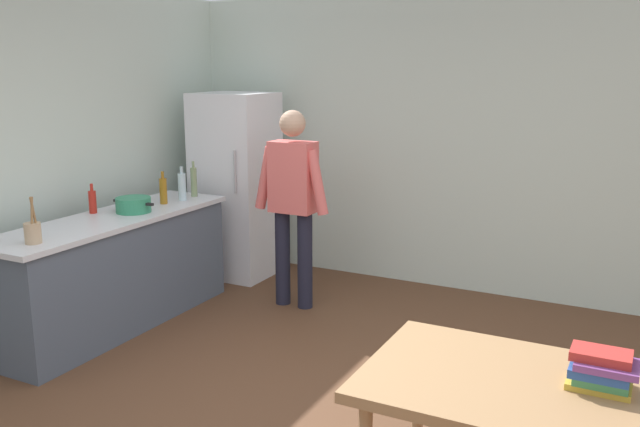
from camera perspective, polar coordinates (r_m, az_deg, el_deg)
wall_back at (r=6.40m, az=10.33°, el=5.76°), size 6.40×0.12×2.70m
kitchen_counter at (r=5.69m, az=-16.79°, el=-4.67°), size 0.64×2.20×0.90m
refrigerator at (r=6.74m, az=-7.03°, el=2.34°), size 0.70×0.67×1.80m
person at (r=5.77m, az=-2.28°, el=1.49°), size 0.70×0.22×1.70m
dining_table at (r=3.16m, az=16.92°, el=-14.67°), size 1.40×0.90×0.75m
cooking_pot at (r=5.70m, az=-15.35°, el=0.71°), size 0.40×0.28×0.12m
utensil_jar at (r=4.93m, az=-22.91°, el=-1.43°), size 0.11×0.11×0.32m
bottle_sauce_red at (r=5.74m, az=-18.50°, el=0.97°), size 0.06×0.06×0.24m
bottle_oil_amber at (r=5.96m, az=-12.98°, el=1.89°), size 0.06×0.06×0.28m
bottle_vinegar_tall at (r=6.23m, az=-10.51°, el=2.65°), size 0.06×0.06×0.32m
bottle_water_clear at (r=6.07m, az=-11.47°, el=2.25°), size 0.07×0.07×0.30m
book_stack at (r=3.14m, az=22.51°, el=-12.07°), size 0.28×0.20×0.17m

